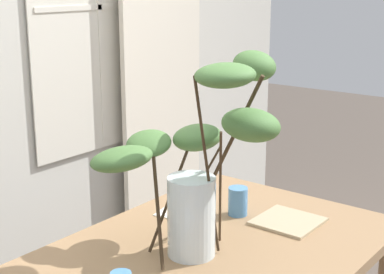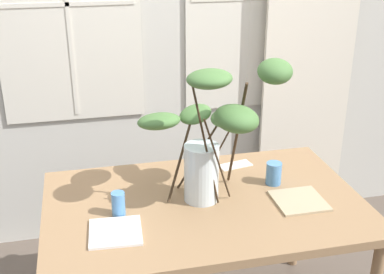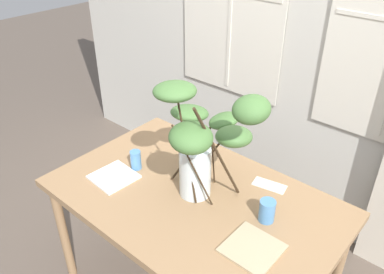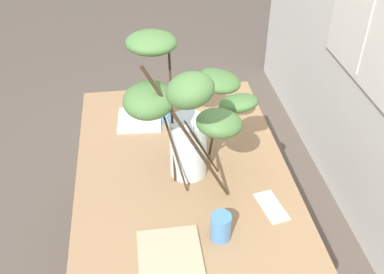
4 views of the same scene
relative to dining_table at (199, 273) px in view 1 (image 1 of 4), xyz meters
The scene contains 6 objects.
curtain_sheer_side 1.43m from the dining_table, 45.62° to the left, with size 0.61×0.03×2.34m, color silver.
dining_table is the anchor object (origin of this frame).
vase_with_branches 0.41m from the dining_table, 35.72° to the left, with size 0.72×0.59×0.68m.
drinking_glass_blue_right 0.41m from the dining_table, 13.93° to the left, with size 0.08×0.08×0.11m, color #4C84BC.
plate_square_right 0.45m from the dining_table, 13.53° to the right, with size 0.23×0.23×0.01m, color tan.
napkin_folded 0.42m from the dining_table, 52.27° to the left, with size 0.18×0.08×0.00m, color silver.
Camera 1 is at (-1.45, -1.10, 1.67)m, focal length 54.96 mm.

